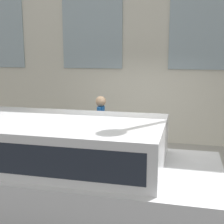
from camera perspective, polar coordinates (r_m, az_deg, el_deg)
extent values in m
plane|color=#2D2D30|center=(6.42, 2.67, -12.57)|extent=(80.00, 80.00, 0.00)
cube|color=gray|center=(7.49, 4.45, -8.41)|extent=(2.40, 60.00, 0.17)
cube|color=beige|center=(8.48, 6.37, 18.13)|extent=(0.30, 40.00, 7.27)
cube|color=#8C9EA8|center=(8.19, 16.38, 14.21)|extent=(0.03, 1.65, 1.93)
cube|color=#8C9EA8|center=(8.56, -3.67, 14.44)|extent=(0.03, 1.65, 1.93)
cylinder|color=gray|center=(6.88, 2.08, -9.22)|extent=(0.28, 0.28, 0.04)
cylinder|color=gray|center=(6.79, 2.10, -7.01)|extent=(0.21, 0.21, 0.60)
sphere|color=slate|center=(6.70, 2.12, -4.58)|extent=(0.22, 0.22, 0.22)
cylinder|color=black|center=(6.68, 2.12, -4.03)|extent=(0.07, 0.07, 0.09)
cylinder|color=gray|center=(6.74, 3.40, -6.51)|extent=(0.09, 0.10, 0.09)
cylinder|color=gray|center=(6.80, 0.81, -6.34)|extent=(0.09, 0.10, 0.09)
cylinder|color=#726651|center=(7.00, -2.17, -6.04)|extent=(0.10, 0.10, 0.69)
cylinder|color=#726651|center=(7.14, -1.85, -5.72)|extent=(0.10, 0.10, 0.69)
cube|color=#1E59A5|center=(6.92, -2.04, -1.08)|extent=(0.19, 0.13, 0.52)
cylinder|color=#1E59A5|center=(6.79, -2.35, -1.20)|extent=(0.08, 0.08, 0.49)
cylinder|color=#1E59A5|center=(7.04, -1.75, -0.76)|extent=(0.08, 0.08, 0.49)
sphere|color=tan|center=(6.85, -2.06, 1.98)|extent=(0.23, 0.23, 0.23)
cylinder|color=black|center=(5.65, 8.60, -12.31)|extent=(0.24, 0.67, 0.67)
cube|color=silver|center=(5.09, -10.73, -11.60)|extent=(2.06, 5.11, 0.56)
cube|color=silver|center=(4.85, -9.60, -5.21)|extent=(1.81, 3.17, 0.64)
cube|color=#1E232D|center=(4.85, -9.60, -5.21)|extent=(1.82, 2.91, 0.41)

